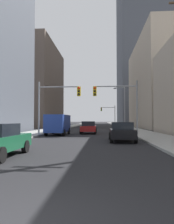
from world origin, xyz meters
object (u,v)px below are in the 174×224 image
Objects in this scene: sedan_red at (89,127)px; traffic_signal_near_left at (57,98)px; traffic_signal_near_right at (117,98)px; traffic_signal_far_right at (109,112)px; sedan_black at (122,132)px; cargo_van_blue at (58,123)px.

sedan_red is 5.58m from traffic_signal_near_left.
traffic_signal_near_left is 6.70m from traffic_signal_near_right.
sedan_black is at bearing -90.54° from traffic_signal_far_right.
traffic_signal_near_left is (-3.33, -3.00, 3.32)m from sedan_red.
sedan_red is 0.70× the size of traffic_signal_far_right.
sedan_red is (3.28, 2.64, -0.52)m from cargo_van_blue.
sedan_red is 5.61m from traffic_signal_near_right.
sedan_red is at bearing 38.83° from cargo_van_blue.
cargo_van_blue is at bearing 176.88° from traffic_signal_near_right.
traffic_signal_near_right is (3.37, -3.00, 3.32)m from sedan_red.
cargo_van_blue is 9.54m from sedan_black.
sedan_red is at bearing -95.67° from traffic_signal_far_right.
traffic_signal_near_right and traffic_signal_far_right have the same top height.
sedan_black is 0.70× the size of traffic_signal_far_right.
cargo_van_blue is 1.24× the size of sedan_red.
sedan_black is 46.53m from traffic_signal_far_right.
traffic_signal_near_right is at bearing -41.72° from sedan_red.
cargo_van_blue reaches higher than sedan_black.
sedan_black is 10.13m from sedan_red.
traffic_signal_near_left and traffic_signal_near_right have the same top height.
traffic_signal_near_right is (6.65, -0.36, 2.81)m from cargo_van_blue.
sedan_black is at bearing -71.50° from sedan_red.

